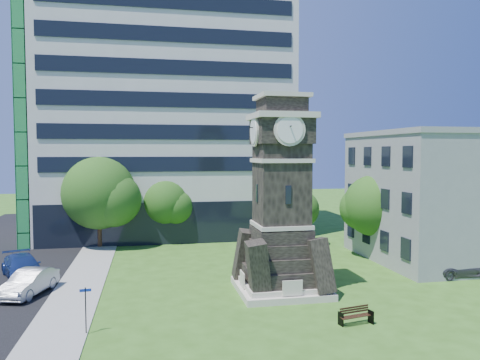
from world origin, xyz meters
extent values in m
plane|color=#315A19|center=(0.00, 0.00, 0.00)|extent=(160.00, 160.00, 0.00)
cube|color=gray|center=(-9.50, 5.00, 0.03)|extent=(3.00, 70.00, 0.06)
cube|color=beige|center=(3.00, 2.00, 0.20)|extent=(5.40, 5.40, 0.40)
cube|color=beige|center=(3.00, 2.00, 0.55)|extent=(4.80, 4.80, 0.30)
cube|color=black|center=(3.00, 2.00, 7.20)|extent=(3.00, 3.00, 6.40)
cube|color=beige|center=(3.00, 2.00, 4.20)|extent=(3.25, 3.25, 0.25)
cube|color=beige|center=(3.00, 2.00, 8.20)|extent=(3.25, 3.25, 0.25)
cube|color=black|center=(3.00, 0.48, 6.20)|extent=(0.35, 0.08, 1.10)
cube|color=black|center=(3.00, 2.00, 10.00)|extent=(3.30, 3.30, 1.60)
cube|color=beige|center=(3.00, 2.00, 10.90)|extent=(3.70, 3.70, 0.35)
cylinder|color=white|center=(3.00, 0.23, 10.00)|extent=(1.56, 0.06, 1.56)
cylinder|color=white|center=(1.23, 2.00, 10.00)|extent=(0.06, 1.56, 1.56)
cube|color=black|center=(3.00, 2.00, 11.50)|extent=(2.60, 2.60, 0.90)
cube|color=beige|center=(3.00, 2.00, 12.10)|extent=(3.00, 3.00, 0.25)
cube|color=silver|center=(-3.00, 26.00, 14.00)|extent=(25.00, 15.00, 28.00)
cube|color=black|center=(-3.00, 18.80, 2.00)|extent=(24.50, 0.80, 4.00)
cube|color=gray|center=(20.00, 8.00, 5.00)|extent=(15.00, 12.00, 10.00)
cube|color=gray|center=(20.00, 8.00, 10.20)|extent=(15.20, 12.20, 0.40)
imported|color=#96989D|center=(-12.28, 4.28, 0.76)|extent=(2.88, 4.88, 1.52)
imported|color=navy|center=(-13.70, 8.47, 0.78)|extent=(4.12, 5.79, 1.56)
imported|color=#424347|center=(16.45, 2.92, 0.62)|extent=(4.53, 2.17, 1.25)
cube|color=black|center=(4.33, -4.23, 0.34)|extent=(0.06, 0.43, 0.67)
cube|color=black|center=(5.96, -4.23, 0.34)|extent=(0.06, 0.43, 0.67)
cube|color=#332311|center=(5.15, -4.23, 0.43)|extent=(1.73, 0.46, 0.04)
cube|color=#332311|center=(5.15, -4.02, 0.70)|extent=(1.73, 0.04, 0.38)
cylinder|color=black|center=(-8.07, -2.89, 1.13)|extent=(0.05, 0.05, 2.26)
cube|color=navy|center=(-8.07, -2.89, 2.13)|extent=(0.54, 0.04, 0.14)
cylinder|color=#332114|center=(-9.51, 18.43, 1.45)|extent=(0.38, 0.38, 2.90)
sphere|color=#2F5F1C|center=(-9.51, 18.43, 5.00)|extent=(6.64, 6.64, 6.64)
sphere|color=#2F5F1C|center=(-8.18, 17.77, 4.43)|extent=(4.98, 4.98, 4.98)
sphere|color=#2F5F1C|center=(-10.67, 19.27, 4.67)|extent=(4.65, 4.65, 4.65)
cylinder|color=#332114|center=(-3.49, 19.65, 1.16)|extent=(0.34, 0.34, 2.31)
sphere|color=#355F1C|center=(-3.49, 19.65, 3.98)|extent=(4.71, 4.71, 4.71)
sphere|color=#355F1C|center=(-2.55, 19.18, 3.53)|extent=(3.53, 3.53, 3.53)
sphere|color=#355F1C|center=(-4.31, 20.24, 3.73)|extent=(3.30, 3.30, 3.30)
cylinder|color=#332114|center=(7.79, 15.88, 1.13)|extent=(0.38, 0.38, 2.26)
sphere|color=#27651E|center=(7.79, 15.88, 3.89)|extent=(4.71, 4.71, 4.71)
sphere|color=#27651E|center=(8.74, 15.41, 3.45)|extent=(3.53, 3.53, 3.53)
sphere|color=#27651E|center=(6.97, 16.47, 3.64)|extent=(3.30, 3.30, 3.30)
cylinder|color=#332114|center=(13.11, 9.43, 1.26)|extent=(0.34, 0.34, 2.53)
sphere|color=#245218|center=(13.11, 9.43, 4.35)|extent=(5.06, 5.06, 5.06)
sphere|color=#245218|center=(14.12, 8.93, 3.86)|extent=(3.79, 3.79, 3.79)
sphere|color=#245218|center=(12.22, 10.06, 4.07)|extent=(3.54, 3.54, 3.54)
camera|label=1|loc=(-5.07, -25.81, 8.68)|focal=35.00mm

